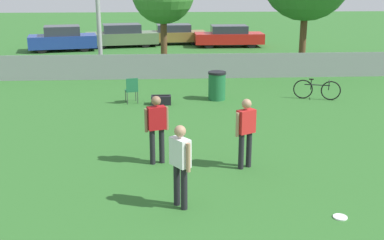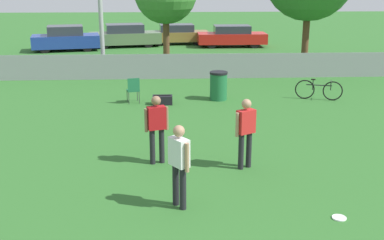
# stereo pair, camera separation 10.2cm
# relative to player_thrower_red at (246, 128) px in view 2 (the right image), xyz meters

# --- Properties ---
(fence_backline) EXTENTS (20.34, 0.07, 1.21)m
(fence_backline) POSITION_rel_player_thrower_red_xyz_m (-0.51, 10.44, -0.43)
(fence_backline) COLOR gray
(fence_backline) RESTS_ON ground_plane
(player_thrower_red) EXTENTS (0.51, 0.40, 1.67)m
(player_thrower_red) POSITION_rel_player_thrower_red_xyz_m (0.00, 0.00, 0.00)
(player_thrower_red) COLOR black
(player_thrower_red) RESTS_ON ground_plane
(player_defender_red) EXTENTS (0.56, 0.33, 1.67)m
(player_defender_red) POSITION_rel_player_thrower_red_xyz_m (-2.06, 0.41, 0.00)
(player_defender_red) COLOR black
(player_defender_red) RESTS_ON ground_plane
(player_receiver_white) EXTENTS (0.42, 0.49, 1.67)m
(player_receiver_white) POSITION_rel_player_thrower_red_xyz_m (-1.59, -1.93, 0.00)
(player_receiver_white) COLOR black
(player_receiver_white) RESTS_ON ground_plane
(frisbee_disc) EXTENTS (0.27, 0.27, 0.03)m
(frisbee_disc) POSITION_rel_player_thrower_red_xyz_m (1.38, -2.56, -0.96)
(frisbee_disc) COLOR white
(frisbee_disc) RESTS_ON ground_plane
(folding_chair_sideline) EXTENTS (0.51, 0.51, 0.92)m
(folding_chair_sideline) POSITION_rel_player_thrower_red_xyz_m (-3.01, 6.23, -0.45)
(folding_chair_sideline) COLOR #333338
(folding_chair_sideline) RESTS_ON ground_plane
(bicycle_sideline) EXTENTS (1.64, 0.61, 0.76)m
(bicycle_sideline) POSITION_rel_player_thrower_red_xyz_m (3.73, 6.40, -0.61)
(bicycle_sideline) COLOR black
(bicycle_sideline) RESTS_ON ground_plane
(trash_bin) EXTENTS (0.65, 0.65, 1.04)m
(trash_bin) POSITION_rel_player_thrower_red_xyz_m (0.07, 6.59, -0.46)
(trash_bin) COLOR #1E6638
(trash_bin) RESTS_ON ground_plane
(gear_bag_sideline) EXTENTS (0.69, 0.38, 0.34)m
(gear_bag_sideline) POSITION_rel_player_thrower_red_xyz_m (-1.97, 6.02, -0.82)
(gear_bag_sideline) COLOR black
(gear_bag_sideline) RESTS_ON ground_plane
(parked_car_blue) EXTENTS (4.25, 2.56, 1.50)m
(parked_car_blue) POSITION_rel_player_thrower_red_xyz_m (-7.94, 19.29, -0.26)
(parked_car_blue) COLOR black
(parked_car_blue) RESTS_ON ground_plane
(parked_car_olive) EXTENTS (4.75, 2.55, 1.43)m
(parked_car_olive) POSITION_rel_player_thrower_red_xyz_m (-4.48, 20.85, -0.28)
(parked_car_olive) COLOR black
(parked_car_olive) RESTS_ON ground_plane
(parked_car_tan) EXTENTS (4.34, 1.96, 1.31)m
(parked_car_tan) POSITION_rel_player_thrower_red_xyz_m (-1.14, 21.87, -0.33)
(parked_car_tan) COLOR black
(parked_car_tan) RESTS_ON ground_plane
(parked_car_red) EXTENTS (4.37, 1.72, 1.36)m
(parked_car_red) POSITION_rel_player_thrower_red_xyz_m (2.37, 20.42, -0.30)
(parked_car_red) COLOR black
(parked_car_red) RESTS_ON ground_plane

